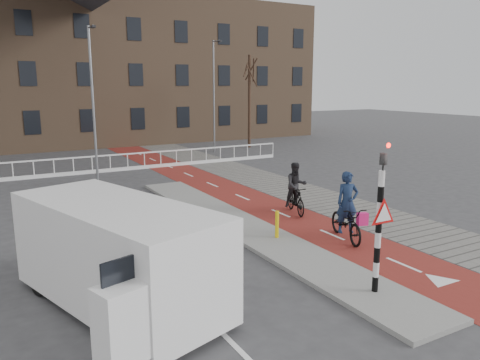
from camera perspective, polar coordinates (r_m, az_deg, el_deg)
ground at (r=13.48m, az=11.78°, el=-9.90°), size 120.00×120.00×0.00m
bike_lane at (r=22.28m, az=-2.26°, el=-1.05°), size 2.50×60.00×0.01m
sidewalk at (r=23.65m, az=3.79°, el=-0.32°), size 3.00×60.00×0.01m
curb_island at (r=16.15m, az=0.50°, el=-5.78°), size 1.80×16.00×0.12m
traffic_signal at (r=11.07m, az=16.71°, el=-4.05°), size 0.80×0.80×3.68m
bollard at (r=14.85m, az=4.53°, el=-5.40°), size 0.12×0.12×0.86m
cyclist_near at (r=15.25m, az=12.89°, el=-4.43°), size 1.36×2.27×2.20m
cyclist_far at (r=17.95m, az=6.81°, el=-1.53°), size 1.02×1.91×1.98m
van at (r=10.72m, az=-14.71°, el=-8.65°), size 3.75×5.91×2.37m
railing at (r=26.97m, az=-21.70°, el=1.01°), size 28.00×0.10×0.99m
townhouse_row at (r=41.81m, az=-22.65°, el=14.77°), size 46.00×10.00×15.90m
tree_right at (r=36.57m, az=1.16°, el=9.49°), size 0.23×0.23×7.06m
streetlight_near at (r=23.55m, az=-17.45°, el=8.36°), size 0.12×0.12×7.53m
streetlight_right at (r=34.13m, az=-3.20°, el=10.03°), size 0.12×0.12×7.91m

